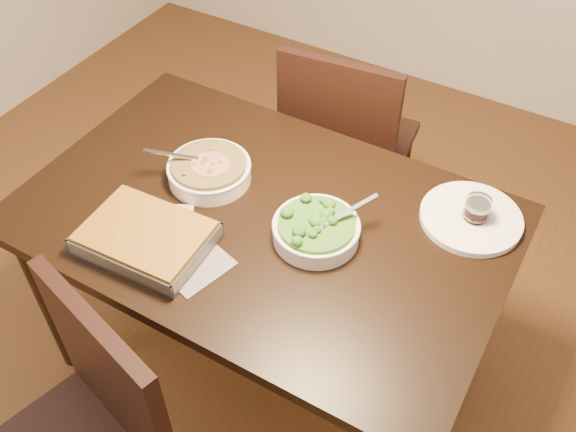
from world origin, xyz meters
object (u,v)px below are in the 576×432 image
object	(u,v)px
wine_tumbler	(477,210)
chair_far	(345,141)
stew_bowl	(209,170)
dinner_plate	(471,218)
table	(263,237)
broccoli_bowl	(316,229)
baking_dish	(146,238)

from	to	relation	value
wine_tumbler	chair_far	bearing A→B (deg)	146.14
stew_bowl	dinner_plate	xyz separation A→B (m)	(0.75, 0.23, -0.02)
table	dinner_plate	bearing A→B (deg)	28.08
dinner_plate	broccoli_bowl	bearing A→B (deg)	-141.37
wine_tumbler	stew_bowl	bearing A→B (deg)	-163.33
stew_bowl	broccoli_bowl	xyz separation A→B (m)	(0.40, -0.05, -0.00)
broccoli_bowl	baking_dish	world-z (taller)	broccoli_bowl
broccoli_bowl	baking_dish	bearing A→B (deg)	-146.53
baking_dish	stew_bowl	bearing A→B (deg)	88.35
wine_tumbler	dinner_plate	bearing A→B (deg)	170.16
baking_dish	chair_far	distance (m)	0.98
baking_dish	chair_far	world-z (taller)	chair_far
table	chair_far	world-z (taller)	chair_far
broccoli_bowl	baking_dish	xyz separation A→B (m)	(-0.39, -0.26, -0.00)
wine_tumbler	chair_far	xyz separation A→B (m)	(-0.59, 0.40, -0.27)
wine_tumbler	chair_far	world-z (taller)	chair_far
broccoli_bowl	dinner_plate	world-z (taller)	broccoli_bowl
stew_bowl	wine_tumbler	size ratio (longest dim) A/B	3.08
table	dinner_plate	xyz separation A→B (m)	(0.53, 0.28, 0.11)
wine_tumbler	chair_far	distance (m)	0.76
broccoli_bowl	wine_tumbler	distance (m)	0.46
table	baking_dish	xyz separation A→B (m)	(-0.21, -0.26, 0.13)
dinner_plate	chair_far	world-z (taller)	chair_far
dinner_plate	chair_far	bearing A→B (deg)	145.82
broccoli_bowl	baking_dish	distance (m)	0.47
broccoli_bowl	wine_tumbler	xyz separation A→B (m)	(0.36, 0.28, 0.01)
stew_bowl	chair_far	xyz separation A→B (m)	(0.16, 0.63, -0.26)
wine_tumbler	broccoli_bowl	bearing A→B (deg)	-142.27
table	stew_bowl	bearing A→B (deg)	166.51
stew_bowl	dinner_plate	distance (m)	0.78
baking_dish	dinner_plate	size ratio (longest dim) A/B	1.22
dinner_plate	table	bearing A→B (deg)	-151.92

